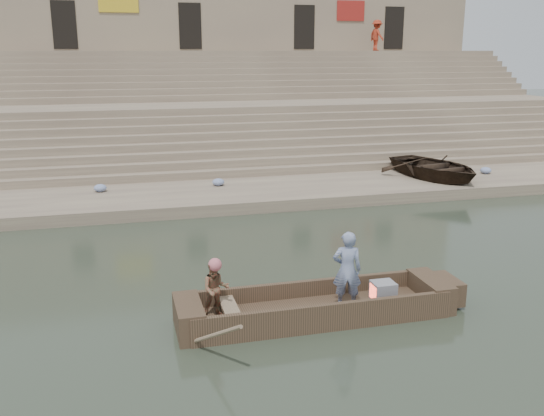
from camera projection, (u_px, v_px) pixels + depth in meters
name	position (u px, v px, depth m)	size (l,w,h in m)	color
ground	(402.00, 271.00, 14.63)	(120.00, 120.00, 0.00)	#2A3427
lower_landing	(304.00, 191.00, 22.07)	(32.00, 4.00, 0.40)	gray
mid_landing	(257.00, 132.00, 28.78)	(32.00, 3.00, 2.80)	gray
upper_landing	(230.00, 97.00, 35.02)	(32.00, 3.00, 5.20)	gray
ghat_steps	(249.00, 120.00, 30.26)	(32.00, 11.00, 5.20)	gray
building_wall	(217.00, 44.00, 37.99)	(32.00, 5.07, 11.20)	gray
main_rowboat	(316.00, 313.00, 12.03)	(5.00, 1.30, 0.22)	brown
rowboat_trim	(326.00, 303.00, 12.03)	(6.04, 2.63, 1.79)	brown
standing_man	(347.00, 270.00, 11.84)	(0.58, 0.38, 1.59)	navy
rowing_man	(216.00, 289.00, 11.50)	(0.54, 0.42, 1.12)	#20623A
television	(383.00, 291.00, 12.31)	(0.46, 0.42, 0.40)	gray
beached_rowboat	(435.00, 167.00, 23.20)	(3.05, 4.26, 0.88)	#2D2116
pedestrian	(377.00, 35.00, 36.58)	(1.18, 0.68, 1.83)	#A02F1B
cloth_bundles	(344.00, 176.00, 23.07)	(15.48, 1.56, 0.26)	#3F5999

